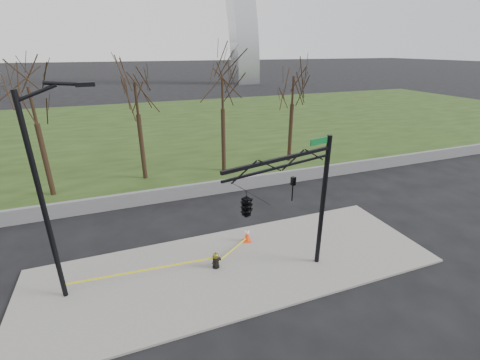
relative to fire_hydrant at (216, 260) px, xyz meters
name	(u,v)px	position (x,y,z in m)	size (l,w,h in m)	color
ground	(237,267)	(0.93, -0.20, -0.46)	(500.00, 500.00, 0.00)	black
sidewalk	(237,266)	(0.93, -0.20, -0.41)	(18.00, 6.00, 0.10)	slate
grass_strip	(154,126)	(0.93, 29.80, -0.43)	(120.00, 40.00, 0.06)	#203312
guardrail	(195,190)	(0.93, 7.80, -0.01)	(60.00, 0.30, 0.90)	#59595B
tree_row	(92,127)	(-4.88, 11.80, 3.80)	(34.37, 4.00, 8.53)	black
fire_hydrant	(216,260)	(0.00, 0.00, 0.00)	(0.48, 0.35, 0.78)	black
traffic_cone	(247,235)	(2.08, 1.48, 0.00)	(0.44, 0.44, 0.72)	#FB3C0D
street_light	(46,188)	(-5.85, 0.42, 4.23)	(2.39, 0.43, 8.21)	black
traffic_signal_mast	(264,198)	(1.29, -1.99, 3.69)	(4.97, 2.54, 6.00)	black
caution_tape	(173,264)	(-1.84, 0.36, 0.06)	(8.16, 1.49, 0.41)	#FFF30D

